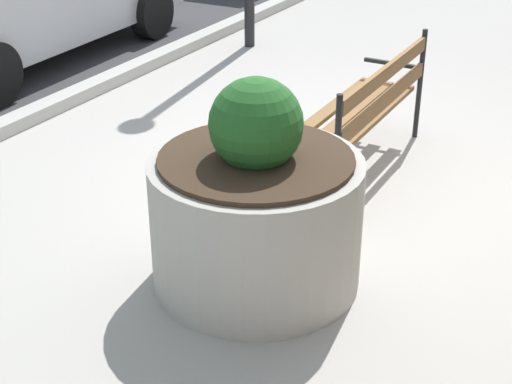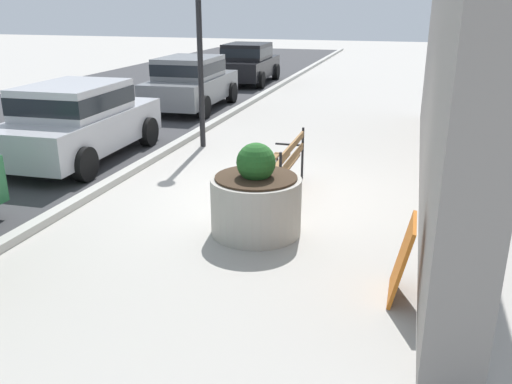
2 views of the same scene
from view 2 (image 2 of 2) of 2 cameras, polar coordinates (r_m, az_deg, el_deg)
name	(u,v)px [view 2 (image 2 of 2)]	position (r m, az deg, el deg)	size (l,w,h in m)	color
ground_plane	(274,194)	(9.08, 1.93, -0.25)	(80.00, 80.00, 0.00)	#ADA8A0
curb_stone	(121,176)	(10.13, -14.16, 1.62)	(60.00, 0.20, 0.12)	#B2AFA8
building_wall_behind	(447,66)	(9.85, 19.58, 12.53)	(12.00, 0.50, 4.11)	gray
park_bench	(283,162)	(9.01, 2.88, 3.21)	(1.81, 0.55, 0.95)	brown
concrete_planter	(256,200)	(7.42, 0.00, -0.91)	(1.26, 1.26, 1.29)	#A8A399
parked_car_silver	(78,119)	(11.51, -18.34, 7.35)	(4.15, 2.03, 1.56)	#B7B7BC
parked_car_grey	(191,81)	(16.59, -6.91, 11.60)	(4.15, 2.03, 1.56)	slate
parked_car_black	(248,62)	(22.03, -0.87, 13.63)	(4.15, 2.03, 1.56)	black
lamp_post	(199,28)	(11.86, -6.05, 16.88)	(0.32, 0.32, 3.90)	black
leaning_signboard	(402,259)	(6.04, 15.23, -6.85)	(0.70, 0.04, 0.90)	#C6661E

